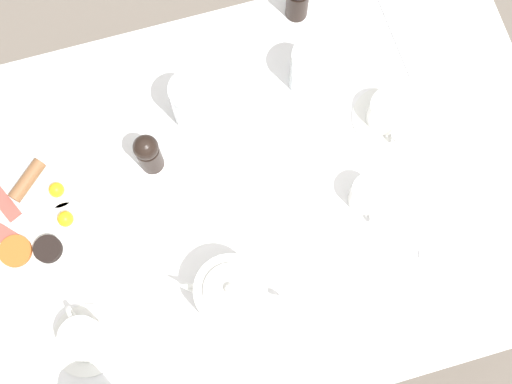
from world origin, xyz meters
TOP-DOWN VIEW (x-y plane):
  - ground_plane at (0.00, 0.00)m, footprint 8.00×8.00m
  - table at (0.00, 0.00)m, footprint 0.81×1.18m
  - breakfast_plate at (-0.07, -0.42)m, footprint 0.27×0.27m
  - teapot_near at (0.18, -0.10)m, footprint 0.13×0.20m
  - teacup_with_saucer_left at (-0.08, 0.29)m, footprint 0.13×0.13m
  - teacup_with_saucer_right at (0.18, -0.37)m, footprint 0.13×0.13m
  - water_glass_tall at (-0.20, 0.17)m, footprint 0.08×0.08m
  - wine_glass_spare at (-0.19, -0.07)m, footprint 0.08×0.08m
  - creamer_jug at (0.07, 0.20)m, footprint 0.09×0.07m
  - pepper_grinder at (-0.12, -0.18)m, footprint 0.05×0.05m
  - fork_by_plate at (0.21, 0.35)m, footprint 0.04×0.19m
  - knife_by_plate at (-0.25, 0.37)m, footprint 0.21×0.02m
  - spoon_for_tea at (-0.30, -0.35)m, footprint 0.15×0.02m

SIDE VIEW (x-z plane):
  - ground_plane at x=0.00m, z-range 0.00..0.00m
  - table at x=0.00m, z-range 0.29..1.02m
  - spoon_for_tea at x=-0.30m, z-range 0.73..0.73m
  - fork_by_plate at x=0.21m, z-range 0.73..0.73m
  - knife_by_plate at x=-0.25m, z-range 0.73..0.73m
  - breakfast_plate at x=-0.07m, z-range 0.72..0.76m
  - teacup_with_saucer_right at x=0.18m, z-range 0.72..0.79m
  - teacup_with_saucer_left at x=-0.08m, z-range 0.72..0.79m
  - creamer_jug at x=0.07m, z-range 0.73..0.80m
  - teapot_near at x=0.18m, z-range 0.72..0.84m
  - water_glass_tall at x=-0.20m, z-range 0.73..0.84m
  - pepper_grinder at x=-0.12m, z-range 0.73..0.85m
  - wine_glass_spare at x=-0.19m, z-range 0.73..0.86m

